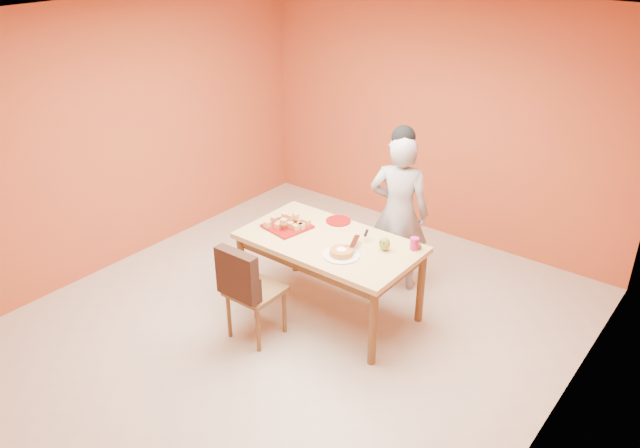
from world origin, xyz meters
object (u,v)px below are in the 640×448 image
Objects in this scene: dining_table at (330,249)px; person at (399,213)px; red_dinner_plate at (338,221)px; checker_tin at (416,246)px; pastry_platter at (287,226)px; dining_chair at (254,289)px; egg_ornament at (385,244)px; magenta_glass at (414,244)px; sponge_cake at (341,252)px.

person is (0.23, 0.80, 0.13)m from dining_table.
checker_tin is at bearing 0.00° from red_dinner_plate.
pastry_platter reaches higher than dining_table.
person reaches higher than dining_chair.
egg_ornament reaches higher than magenta_glass.
person is at bearing 48.97° from red_dinner_plate.
sponge_cake is at bearing -131.92° from magenta_glass.
red_dinner_plate is 1.17× the size of sponge_cake.
dining_table is at bearing 146.87° from sponge_cake.
dining_chair is at bearing -135.00° from sponge_cake.
sponge_cake is 0.67m from checker_tin.
checker_tin is (0.97, 1.05, 0.29)m from dining_chair.
dining_chair reaches higher than egg_ornament.
pastry_platter is (-0.46, -0.04, 0.11)m from dining_table.
dining_chair is at bearing 50.35° from person.
dining_chair reaches higher than pastry_platter.
person is 0.64m from checker_tin.
egg_ornament reaches higher than dining_table.
pastry_platter is at bearing -127.81° from red_dinner_plate.
pastry_platter is at bearing -171.12° from egg_ornament.
magenta_glass is at bearing -90.00° from checker_tin.
sponge_cake is at bearing -9.72° from pastry_platter.
egg_ornament is (0.48, 0.15, 0.16)m from dining_table.
red_dinner_plate is (0.13, 1.05, 0.28)m from dining_chair.
pastry_platter is at bearing -175.05° from dining_table.
sponge_cake is (0.25, -0.16, 0.13)m from dining_table.
magenta_glass is at bearing 112.54° from person.
dining_table is at bearing 4.95° from pastry_platter.
checker_tin is at bearing 43.96° from egg_ornament.
red_dinner_plate reaches higher than dining_table.
red_dinner_plate is (-0.16, 0.35, 0.10)m from dining_table.
magenta_glass is at bearing 25.05° from dining_table.
pastry_platter is 2.86× the size of egg_ornament.
pastry_platter is 3.32× the size of magenta_glass.
person reaches higher than egg_ornament.
red_dinner_plate is at bearing 28.38° from person.
pastry_platter is at bearing -162.62° from magenta_glass.
dining_chair is 3.93× the size of red_dinner_plate.
pastry_platter reaches higher than red_dinner_plate.
dining_table is 7.90× the size of sponge_cake.
egg_ornament is at bearing 11.10° from pastry_platter.
egg_ornament reaches higher than sponge_cake.
sponge_cake is 1.58× the size of egg_ornament.
person is at bearing 91.17° from sponge_cake.
pastry_platter is 3.83× the size of checker_tin.
red_dinner_plate is 2.15× the size of magenta_glass.
pastry_platter is 1.21m from checker_tin.
dining_table is 0.32m from sponge_cake.
dining_table is at bearing -152.76° from checker_tin.
dining_table is 16.77× the size of checker_tin.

